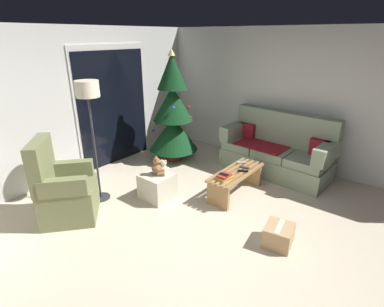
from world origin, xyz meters
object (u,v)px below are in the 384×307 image
couch (277,151)px  armchair (64,191)px  remote_graphite (244,167)px  book_stack (225,177)px  cell_phone (224,174)px  coffee_table (236,179)px  remote_silver (241,163)px  ottoman (157,186)px  cardboard_box_taped_mid_floor (279,235)px  floor_lamp (89,101)px  teddy_bear_cream_by_tree (164,168)px  christmas_tree (173,114)px  remote_black (243,171)px  teddy_bear_chestnut (157,167)px

couch → armchair: 3.56m
remote_graphite → book_stack: (-0.51, 0.04, 0.02)m
cell_phone → couch: bearing=-6.4°
couch → cell_phone: couch is taller
armchair → coffee_table: bearing=-36.5°
remote_silver → cell_phone: (-0.66, -0.08, 0.06)m
ottoman → cardboard_box_taped_mid_floor: 1.91m
couch → floor_lamp: (-2.58, 1.69, 1.11)m
coffee_table → teddy_bear_cream_by_tree: size_ratio=3.86×
couch → cardboard_box_taped_mid_floor: (-1.91, -0.90, -0.27)m
remote_graphite → cell_phone: cell_phone is taller
remote_silver → floor_lamp: (-1.72, 1.46, 1.10)m
coffee_table → christmas_tree: (0.47, 1.72, 0.67)m
teddy_bear_cream_by_tree → cardboard_box_taped_mid_floor: (-0.57, -2.42, 0.00)m
remote_graphite → teddy_bear_cream_by_tree: remote_graphite is taller
couch → cardboard_box_taped_mid_floor: size_ratio=4.92×
cardboard_box_taped_mid_floor → christmas_tree: bearing=66.3°
book_stack → christmas_tree: size_ratio=0.13×
cardboard_box_taped_mid_floor → remote_black: bearing=50.3°
armchair → remote_black: bearing=-37.3°
cardboard_box_taped_mid_floor → armchair: bearing=116.6°
coffee_table → remote_silver: size_ratio=7.05×
couch → ottoman: size_ratio=4.52×
remote_silver → teddy_bear_cream_by_tree: remote_silver is taller
couch → remote_black: size_ratio=12.74×
couch → coffee_table: bearing=173.3°
remote_silver → ottoman: remote_silver is taller
cardboard_box_taped_mid_floor → ottoman: bearing=93.3°
christmas_tree → remote_black: bearing=-103.0°
cell_phone → christmas_tree: christmas_tree is taller
remote_graphite → armchair: bearing=-44.1°
book_stack → armchair: size_ratio=0.24×
cell_phone → ottoman: 1.03m
armchair → teddy_bear_chestnut: 1.31m
remote_silver → cell_phone: cell_phone is taller
book_stack → coffee_table: bearing=-0.6°
book_stack → christmas_tree: 1.96m
remote_graphite → cardboard_box_taped_mid_floor: (-0.92, -1.00, -0.28)m
armchair → teddy_bear_cream_by_tree: 1.85m
book_stack → ottoman: 1.04m
christmas_tree → ottoman: (-1.32, -0.84, -0.74)m
book_stack → ottoman: bearing=120.9°
remote_black → cardboard_box_taped_mid_floor: remote_black is taller
remote_black → armchair: bearing=113.1°
cardboard_box_taped_mid_floor → coffee_table: bearing=54.6°
coffee_table → floor_lamp: size_ratio=0.62×
remote_silver → floor_lamp: floor_lamp is taller
remote_black → teddy_bear_cream_by_tree: size_ratio=0.55×
remote_black → christmas_tree: bearing=47.4°
coffee_table → floor_lamp: floor_lamp is taller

